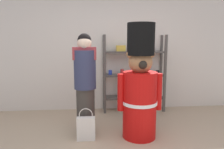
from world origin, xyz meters
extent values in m
cube|color=silver|center=(0.00, 2.20, 1.30)|extent=(6.40, 0.12, 2.60)
cube|color=#4C4742|center=(-0.14, 1.83, 0.82)|extent=(0.05, 0.05, 1.65)
cube|color=#4C4742|center=(1.14, 1.83, 0.82)|extent=(0.05, 0.05, 1.65)
cube|color=#4C4742|center=(-0.14, 2.13, 0.82)|extent=(0.05, 0.05, 1.65)
cube|color=#4C4742|center=(1.14, 2.13, 0.82)|extent=(0.05, 0.05, 1.65)
cube|color=#4C4742|center=(0.50, 1.98, 0.30)|extent=(1.28, 0.30, 0.04)
cube|color=#4C4742|center=(0.50, 1.98, 0.79)|extent=(1.28, 0.30, 0.04)
cube|color=#4C4742|center=(0.50, 1.98, 1.29)|extent=(1.28, 0.30, 0.04)
cylinder|color=blue|center=(-0.02, 1.97, 0.86)|extent=(0.08, 0.08, 0.09)
cylinder|color=red|center=(0.24, 1.99, 0.87)|extent=(0.08, 0.08, 0.11)
cylinder|color=yellow|center=(0.50, 1.98, 0.86)|extent=(0.09, 0.09, 0.09)
cylinder|color=pink|center=(0.75, 1.97, 0.85)|extent=(0.08, 0.08, 0.09)
cylinder|color=black|center=(1.01, 1.95, 0.85)|extent=(0.08, 0.08, 0.08)
cylinder|color=#B27226|center=(0.18, 2.00, 0.44)|extent=(0.06, 0.06, 0.24)
cylinder|color=silver|center=(0.82, 1.99, 0.42)|extent=(0.07, 0.07, 0.20)
cube|color=gold|center=(0.21, 1.98, 1.37)|extent=(0.19, 0.15, 0.12)
cube|color=#B21E2D|center=(0.79, 1.98, 1.38)|extent=(0.16, 0.13, 0.14)
cylinder|color=red|center=(0.35, 0.66, 0.53)|extent=(0.53, 0.53, 1.05)
cylinder|color=white|center=(0.35, 0.66, 0.57)|extent=(0.55, 0.55, 0.05)
sphere|color=#986842|center=(0.35, 0.66, 1.21)|extent=(0.37, 0.37, 0.37)
sphere|color=#986842|center=(0.19, 0.66, 1.33)|extent=(0.13, 0.13, 0.13)
sphere|color=#986842|center=(0.50, 0.66, 1.33)|extent=(0.13, 0.13, 0.13)
cylinder|color=black|center=(0.35, 0.66, 1.55)|extent=(0.42, 0.42, 0.48)
cylinder|color=red|center=(0.05, 0.66, 0.74)|extent=(0.11, 0.11, 0.58)
cylinder|color=red|center=(0.64, 0.66, 0.74)|extent=(0.11, 0.11, 0.58)
sphere|color=black|center=(0.35, 0.49, 1.18)|extent=(0.13, 0.13, 0.13)
cylinder|color=#38332D|center=(-0.51, 0.87, 0.38)|extent=(0.30, 0.30, 0.76)
cylinder|color=#2D3351|center=(-0.51, 0.87, 1.07)|extent=(0.35, 0.35, 0.62)
sphere|color=beige|center=(-0.51, 0.87, 1.48)|extent=(0.23, 0.23, 0.23)
cube|color=#993338|center=(-0.51, 0.80, 1.33)|extent=(0.37, 0.04, 0.20)
sphere|color=black|center=(-0.51, 0.89, 1.53)|extent=(0.22, 0.22, 0.22)
cube|color=silver|center=(-0.50, 0.61, 0.18)|extent=(0.28, 0.11, 0.36)
torus|color=silver|center=(-0.50, 0.61, 0.40)|extent=(0.21, 0.01, 0.21)
camera|label=1|loc=(-0.36, -2.55, 1.52)|focal=34.34mm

